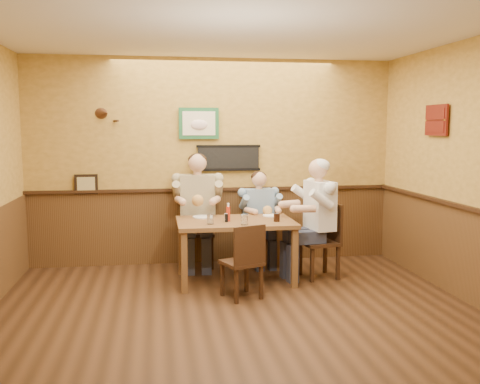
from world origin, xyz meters
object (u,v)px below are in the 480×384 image
object	(u,v)px
chair_back_left	(198,231)
water_glass_mid	(244,220)
dining_table	(235,228)
hot_sauce_bottle	(228,213)
salt_shaker	(226,217)
chair_right_end	(319,241)
chair_near_side	(242,261)
chair_back_right	(258,235)
water_glass_left	(210,219)
pepper_shaker	(226,218)
cola_tumbler	(277,217)
diner_white_elder	(319,225)
diner_blue_polo	(258,223)
diner_tan_shirt	(198,216)

from	to	relation	value
chair_back_left	water_glass_mid	world-z (taller)	chair_back_left
dining_table	hot_sauce_bottle	distance (m)	0.22
water_glass_mid	salt_shaker	xyz separation A→B (m)	(-0.18, 0.25, -0.01)
hot_sauce_bottle	chair_back_left	bearing A→B (deg)	110.32
chair_right_end	chair_near_side	xyz separation A→B (m)	(-1.08, -0.65, -0.05)
chair_back_right	water_glass_left	bearing A→B (deg)	-134.63
chair_back_right	pepper_shaker	xyz separation A→B (m)	(-0.55, -0.85, 0.40)
chair_right_end	cola_tumbler	bearing A→B (deg)	-84.15
chair_right_end	salt_shaker	distance (m)	1.22
diner_white_elder	salt_shaker	bearing A→B (deg)	-96.02
water_glass_mid	cola_tumbler	distance (m)	0.45
salt_shaker	diner_white_elder	bearing A→B (deg)	2.64
chair_back_left	diner_blue_polo	world-z (taller)	diner_blue_polo
chair_near_side	pepper_shaker	xyz separation A→B (m)	(-0.09, 0.56, 0.38)
chair_near_side	cola_tumbler	bearing A→B (deg)	-156.57
water_glass_mid	salt_shaker	distance (m)	0.31
cola_tumbler	water_glass_left	bearing A→B (deg)	-176.47
dining_table	chair_right_end	size ratio (longest dim) A/B	1.50
chair_right_end	hot_sauce_bottle	size ratio (longest dim) A/B	4.73
dining_table	cola_tumbler	xyz separation A→B (m)	(0.48, -0.16, 0.14)
water_glass_left	water_glass_mid	world-z (taller)	water_glass_mid
chair_near_side	water_glass_mid	bearing A→B (deg)	-125.56
dining_table	hot_sauce_bottle	world-z (taller)	hot_sauce_bottle
cola_tumbler	hot_sauce_bottle	size ratio (longest dim) A/B	0.49
chair_near_side	salt_shaker	size ratio (longest dim) A/B	8.66
chair_right_end	chair_near_side	distance (m)	1.26
diner_blue_polo	cola_tumbler	world-z (taller)	diner_blue_polo
chair_right_end	diner_blue_polo	xyz separation A→B (m)	(-0.62, 0.75, 0.11)
diner_white_elder	water_glass_left	bearing A→B (deg)	-90.45
cola_tumbler	salt_shaker	xyz separation A→B (m)	(-0.60, 0.10, -0.00)
diner_white_elder	salt_shaker	world-z (taller)	diner_white_elder
diner_blue_polo	water_glass_mid	bearing A→B (deg)	-115.54
chair_near_side	salt_shaker	xyz separation A→B (m)	(-0.09, 0.59, 0.38)
water_glass_left	hot_sauce_bottle	world-z (taller)	hot_sauce_bottle
chair_back_right	diner_blue_polo	bearing A→B (deg)	0.00
dining_table	chair_back_left	bearing A→B (deg)	117.00
chair_right_end	cola_tumbler	xyz separation A→B (m)	(-0.58, -0.15, 0.33)
hot_sauce_bottle	pepper_shaker	bearing A→B (deg)	-117.24
chair_back_left	diner_white_elder	bearing A→B (deg)	-23.64
pepper_shaker	chair_right_end	bearing A→B (deg)	4.48
water_glass_mid	pepper_shaker	size ratio (longest dim) A/B	1.26
diner_blue_polo	salt_shaker	xyz separation A→B (m)	(-0.55, -0.81, 0.22)
diner_white_elder	cola_tumbler	bearing A→B (deg)	-84.15
chair_back_right	cola_tumbler	size ratio (longest dim) A/B	8.30
dining_table	chair_near_side	xyz separation A→B (m)	(-0.03, -0.65, -0.24)
diner_white_elder	salt_shaker	size ratio (longest dim) A/B	13.88
dining_table	diner_blue_polo	bearing A→B (deg)	60.06
chair_back_right	diner_tan_shirt	bearing A→B (deg)	172.20
diner_tan_shirt	pepper_shaker	world-z (taller)	diner_tan_shirt
dining_table	cola_tumbler	bearing A→B (deg)	-18.15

